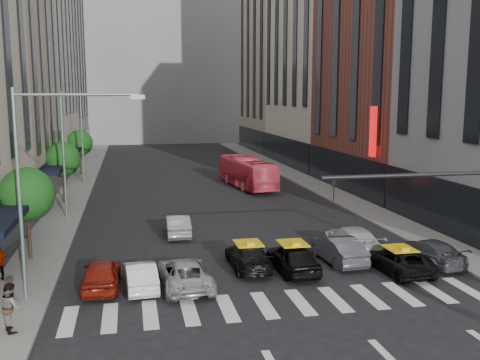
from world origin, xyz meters
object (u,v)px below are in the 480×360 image
car_white_front (140,275)px  bus (247,172)px  streetlamp_far (92,125)px  pedestrian_near (11,307)px  taxi_center (292,258)px  streetlamp_near (42,166)px  taxi_left (248,256)px  car_red (101,274)px  streetlamp_mid (77,137)px

car_white_front → bus: bus is taller
streetlamp_far → pedestrian_near: 35.66m
streetlamp_far → taxi_center: bearing=-69.4°
streetlamp_near → taxi_left: 11.07m
pedestrian_near → taxi_center: bearing=-91.6°
streetlamp_far → bus: bearing=-20.0°
streetlamp_near → taxi_center: (11.49, 1.39, -5.16)m
taxi_left → taxi_center: (2.05, -1.03, 0.08)m
car_white_front → taxi_center: bearing=-178.1°
car_red → car_white_front: 1.80m
bus → pedestrian_near: bearing=55.0°
car_red → taxi_left: car_red is taller
car_white_front → taxi_center: 7.60m
streetlamp_near → streetlamp_mid: (0.00, 16.00, 0.00)m
car_red → taxi_center: bearing=-176.1°
car_white_front → taxi_center: (7.56, 0.79, 0.11)m
car_white_front → taxi_center: taxi_center is taller
streetlamp_far → car_red: size_ratio=2.17×
taxi_center → streetlamp_far: bearing=-72.6°
car_red → bus: bus is taller
streetlamp_near → streetlamp_far: 32.00m
streetlamp_near → bus: (14.76, 26.63, -4.44)m
taxi_center → streetlamp_mid: bearing=-55.0°
streetlamp_near → streetlamp_far: size_ratio=1.00×
car_red → streetlamp_far: bearing=-84.6°
bus → car_white_front: bearing=60.0°
taxi_left → taxi_center: bearing=153.7°
streetlamp_mid → pedestrian_near: streetlamp_mid is taller
streetlamp_far → car_red: (2.18, -31.03, -5.20)m
taxi_center → bus: 25.46m
streetlamp_mid → taxi_center: (11.49, -14.61, -5.16)m
taxi_center → bus: (3.26, 25.24, 0.72)m
pedestrian_near → streetlamp_mid: bearing=-25.0°
streetlamp_near → pedestrian_near: 5.93m
car_red → bus: bearing=-114.7°
car_red → streetlamp_mid: bearing=-80.4°
taxi_left → pedestrian_near: size_ratio=2.47×
streetlamp_mid → taxi_center: size_ratio=2.06×
taxi_left → bus: size_ratio=0.43×
streetlamp_mid → taxi_left: streetlamp_mid is taller
car_white_front → pedestrian_near: bearing=35.1°
streetlamp_mid → bus: streetlamp_mid is taller
streetlamp_mid → car_white_front: 16.75m
streetlamp_far → car_red: bearing=-86.0°
car_white_front → pedestrian_near: size_ratio=2.10×
car_red → taxi_left: bearing=-167.4°
bus → pedestrian_near: (-15.61, -29.95, -0.39)m
streetlamp_mid → taxi_left: 17.36m
taxi_left → bus: 24.81m
taxi_center → pedestrian_near: bearing=17.7°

